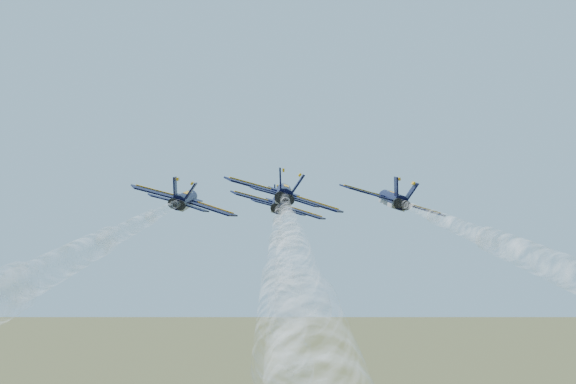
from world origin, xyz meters
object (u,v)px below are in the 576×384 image
(jet_lead, at_px, (278,205))
(jet_slot, at_px, (284,194))
(jet_right, at_px, (392,200))
(jet_left, at_px, (185,200))

(jet_lead, relative_size, jet_slot, 1.00)
(jet_right, bearing_deg, jet_lead, 139.88)
(jet_left, xyz_separation_m, jet_right, (22.42, 8.61, 0.00))
(jet_left, height_order, jet_slot, same)
(jet_lead, distance_m, jet_left, 14.95)
(jet_right, bearing_deg, jet_slot, -142.57)
(jet_left, xyz_separation_m, jet_slot, (14.48, -5.40, 0.00))
(jet_right, relative_size, jet_slot, 1.00)
(jet_lead, distance_m, jet_right, 16.99)
(jet_right, distance_m, jet_slot, 16.10)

